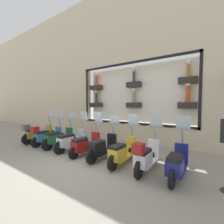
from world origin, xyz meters
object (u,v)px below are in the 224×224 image
(scooter_red_4, at_px, (85,144))
(scooter_teal_7, at_px, (46,136))
(scooter_yellow_2, at_px, (122,152))
(scooter_silver_5, at_px, (71,141))
(scooter_navy_0, at_px, (177,163))
(scooter_white_1, at_px, (146,156))
(scooter_olive_8, at_px, (37,133))
(scooter_green_6, at_px, (58,138))
(scooter_black_3, at_px, (102,147))

(scooter_red_4, bearing_deg, scooter_teal_7, 91.32)
(scooter_yellow_2, bearing_deg, scooter_silver_5, 89.89)
(scooter_navy_0, bearing_deg, scooter_white_1, 94.27)
(scooter_white_1, distance_m, scooter_teal_7, 5.10)
(scooter_silver_5, bearing_deg, scooter_olive_8, 91.24)
(scooter_red_4, xyz_separation_m, scooter_green_6, (0.01, 1.70, 0.03))
(scooter_teal_7, bearing_deg, scooter_white_1, -90.04)
(scooter_teal_7, bearing_deg, scooter_olive_8, 89.29)
(scooter_white_1, bearing_deg, scooter_navy_0, -85.73)
(scooter_olive_8, bearing_deg, scooter_black_3, -89.33)
(scooter_black_3, bearing_deg, scooter_teal_7, 91.01)
(scooter_red_4, bearing_deg, scooter_white_1, -91.40)
(scooter_yellow_2, xyz_separation_m, scooter_silver_5, (0.00, 2.55, 0.02))
(scooter_red_4, relative_size, scooter_green_6, 0.99)
(scooter_silver_5, bearing_deg, scooter_black_3, -90.19)
(scooter_navy_0, xyz_separation_m, scooter_teal_7, (-0.06, 5.94, 0.05))
(scooter_navy_0, xyz_separation_m, scooter_silver_5, (0.01, 4.25, 0.02))
(scooter_white_1, distance_m, scooter_yellow_2, 0.85)
(scooter_black_3, bearing_deg, scooter_green_6, 89.89)
(scooter_red_4, distance_m, scooter_silver_5, 0.85)
(scooter_olive_8, bearing_deg, scooter_green_6, -88.17)
(scooter_navy_0, distance_m, scooter_green_6, 5.10)
(scooter_silver_5, relative_size, scooter_olive_8, 1.00)
(scooter_red_4, bearing_deg, scooter_black_3, -89.91)
(scooter_green_6, bearing_deg, scooter_olive_8, 91.83)
(scooter_yellow_2, height_order, scooter_olive_8, scooter_olive_8)
(scooter_yellow_2, height_order, scooter_black_3, scooter_yellow_2)
(scooter_white_1, xyz_separation_m, scooter_silver_5, (0.07, 3.40, -0.02))
(scooter_white_1, relative_size, scooter_teal_7, 1.00)
(scooter_yellow_2, distance_m, scooter_teal_7, 4.25)
(scooter_red_4, xyz_separation_m, scooter_olive_8, (-0.05, 3.40, 0.07))
(scooter_green_6, bearing_deg, scooter_yellow_2, -90.07)
(scooter_yellow_2, bearing_deg, scooter_navy_0, -90.03)
(scooter_navy_0, distance_m, scooter_silver_5, 4.25)
(scooter_red_4, xyz_separation_m, scooter_silver_5, (0.01, 0.85, 0.03))
(scooter_teal_7, bearing_deg, scooter_navy_0, -89.42)
(scooter_silver_5, distance_m, scooter_green_6, 0.85)
(scooter_white_1, xyz_separation_m, scooter_teal_7, (0.00, 5.10, 0.01))
(scooter_white_1, bearing_deg, scooter_teal_7, 89.96)
(scooter_yellow_2, relative_size, scooter_red_4, 1.00)
(scooter_silver_5, bearing_deg, scooter_white_1, -91.17)
(scooter_yellow_2, bearing_deg, scooter_black_3, 90.05)
(scooter_red_4, bearing_deg, scooter_silver_5, 89.52)
(scooter_yellow_2, distance_m, scooter_black_3, 0.85)
(scooter_red_4, distance_m, scooter_teal_7, 2.55)
(scooter_yellow_2, relative_size, scooter_olive_8, 0.99)
(scooter_yellow_2, distance_m, scooter_red_4, 1.70)
(scooter_red_4, relative_size, scooter_silver_5, 0.99)
(scooter_yellow_2, distance_m, scooter_silver_5, 2.55)
(scooter_yellow_2, bearing_deg, scooter_teal_7, 90.82)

